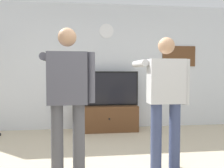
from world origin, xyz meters
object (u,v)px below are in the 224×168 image
object	(u,v)px
television	(108,88)
person_standing_nearer_couch	(165,94)
person_standing_nearer_lamp	(68,93)
tv_stand	(108,118)
framed_picture	(179,56)
wall_clock	(106,31)

from	to	relation	value
television	person_standing_nearer_couch	world-z (taller)	person_standing_nearer_couch
person_standing_nearer_lamp	tv_stand	bearing A→B (deg)	71.93
television	framed_picture	bearing A→B (deg)	8.60
television	wall_clock	size ratio (longest dim) A/B	4.18
framed_picture	person_standing_nearer_couch	world-z (taller)	framed_picture
tv_stand	person_standing_nearer_couch	bearing A→B (deg)	-76.73
television	person_standing_nearer_couch	distance (m)	2.18
tv_stand	wall_clock	size ratio (longest dim) A/B	4.00
tv_stand	person_standing_nearer_couch	size ratio (longest dim) A/B	0.73
television	person_standing_nearer_couch	bearing A→B (deg)	-77.01
person_standing_nearer_couch	framed_picture	bearing A→B (deg)	64.00
television	person_standing_nearer_lamp	xyz separation A→B (m)	(-0.72, -2.27, 0.10)
person_standing_nearer_lamp	person_standing_nearer_couch	bearing A→B (deg)	6.84
tv_stand	television	distance (m)	0.62
wall_clock	framed_picture	world-z (taller)	wall_clock
tv_stand	person_standing_nearer_lamp	bearing A→B (deg)	-108.07
tv_stand	framed_picture	size ratio (longest dim) A/B	1.58
television	person_standing_nearer_lamp	world-z (taller)	person_standing_nearer_lamp
tv_stand	wall_clock	world-z (taller)	wall_clock
wall_clock	television	bearing A→B (deg)	-90.00
person_standing_nearer_couch	tv_stand	bearing A→B (deg)	103.27
tv_stand	television	size ratio (longest dim) A/B	0.96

